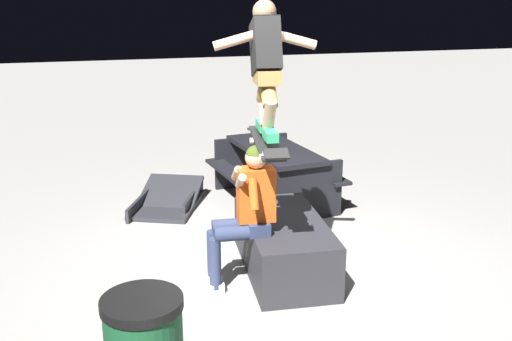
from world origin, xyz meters
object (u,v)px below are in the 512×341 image
Objects in this scene: picnic_table_back at (274,166)px; kicker_ramp at (167,202)px; skateboard at (267,143)px; skater_airborne at (266,62)px; ledge_box_main at (284,245)px; person_sitting_on_ledge at (244,209)px.

kicker_ramp is at bearing 82.68° from picnic_table_back.
kicker_ramp is (2.50, 0.59, -1.37)m from skateboard.
skater_airborne is at bearing -166.36° from kicker_ramp.
ledge_box_main reaches higher than kicker_ramp.
picnic_table_back is (2.26, -0.81, -1.62)m from skater_airborne.
person_sitting_on_ledge is 1.22× the size of skater_airborne.
skateboard is 0.56× the size of picnic_table_back.
skateboard is at bearing 160.67° from picnic_table_back.
skateboard is 0.69m from skater_airborne.
ledge_box_main is 0.71m from person_sitting_on_ledge.
skateboard is 0.93× the size of skater_airborne.
skateboard is 2.91m from kicker_ramp.
ledge_box_main is 1.26m from skateboard.
skater_airborne is (0.06, -0.01, 0.69)m from skateboard.
ledge_box_main is 1.12× the size of person_sitting_on_ledge.
ledge_box_main is at bearing -157.29° from kicker_ramp.
person_sitting_on_ledge is at bearing 155.59° from picnic_table_back.
person_sitting_on_ledge is 0.74× the size of picnic_table_back.
skater_airborne reaches higher than person_sitting_on_ledge.
skater_airborne reaches higher than skateboard.
skateboard is (-0.18, -0.16, 0.66)m from person_sitting_on_ledge.
skateboard is at bearing 172.81° from skater_airborne.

